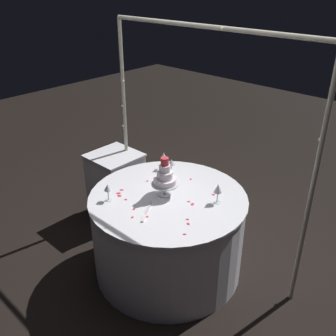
{
  "coord_description": "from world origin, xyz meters",
  "views": [
    {
      "loc": [
        1.8,
        -1.94,
        2.38
      ],
      "look_at": [
        0.0,
        0.0,
        1.01
      ],
      "focal_mm": 40.62,
      "sensor_mm": 36.0,
      "label": 1
    }
  ],
  "objects_px": {
    "wine_glass_1": "(218,189)",
    "cake_knife": "(146,212)",
    "wine_glass_3": "(108,189)",
    "decorative_arch": "(203,115)",
    "main_table": "(168,233)",
    "side_table": "(116,185)",
    "wine_glass_2": "(171,163)",
    "wine_glass_4": "(164,157)",
    "wine_glass_0": "(167,170)",
    "tiered_cake": "(165,177)"
  },
  "relations": [
    {
      "from": "wine_glass_1",
      "to": "cake_knife",
      "type": "xyz_separation_m",
      "value": [
        -0.31,
        -0.49,
        -0.12
      ]
    },
    {
      "from": "wine_glass_3",
      "to": "decorative_arch",
      "type": "bearing_deg",
      "value": 68.3
    },
    {
      "from": "main_table",
      "to": "side_table",
      "type": "xyz_separation_m",
      "value": [
        -0.99,
        0.25,
        -0.02
      ]
    },
    {
      "from": "wine_glass_1",
      "to": "wine_glass_3",
      "type": "relative_size",
      "value": 1.17
    },
    {
      "from": "wine_glass_1",
      "to": "wine_glass_2",
      "type": "height_order",
      "value": "wine_glass_1"
    },
    {
      "from": "decorative_arch",
      "to": "wine_glass_2",
      "type": "relative_size",
      "value": 12.56
    },
    {
      "from": "main_table",
      "to": "wine_glass_3",
      "type": "relative_size",
      "value": 9.07
    },
    {
      "from": "wine_glass_3",
      "to": "wine_glass_4",
      "type": "height_order",
      "value": "wine_glass_4"
    },
    {
      "from": "decorative_arch",
      "to": "wine_glass_0",
      "type": "bearing_deg",
      "value": -121.9
    },
    {
      "from": "wine_glass_3",
      "to": "cake_knife",
      "type": "distance_m",
      "value": 0.38
    },
    {
      "from": "tiered_cake",
      "to": "wine_glass_4",
      "type": "relative_size",
      "value": 2.09
    },
    {
      "from": "tiered_cake",
      "to": "main_table",
      "type": "bearing_deg",
      "value": -6.02
    },
    {
      "from": "main_table",
      "to": "wine_glass_3",
      "type": "distance_m",
      "value": 0.68
    },
    {
      "from": "side_table",
      "to": "wine_glass_3",
      "type": "bearing_deg",
      "value": -42.32
    },
    {
      "from": "wine_glass_0",
      "to": "wine_glass_1",
      "type": "bearing_deg",
      "value": 4.82
    },
    {
      "from": "wine_glass_2",
      "to": "wine_glass_4",
      "type": "xyz_separation_m",
      "value": [
        -0.14,
        0.05,
        -0.0
      ]
    },
    {
      "from": "side_table",
      "to": "wine_glass_0",
      "type": "relative_size",
      "value": 4.4
    },
    {
      "from": "wine_glass_0",
      "to": "wine_glass_3",
      "type": "xyz_separation_m",
      "value": [
        -0.15,
        -0.52,
        -0.01
      ]
    },
    {
      "from": "cake_knife",
      "to": "tiered_cake",
      "type": "bearing_deg",
      "value": 104.87
    },
    {
      "from": "decorative_arch",
      "to": "side_table",
      "type": "distance_m",
      "value": 1.41
    },
    {
      "from": "decorative_arch",
      "to": "main_table",
      "type": "height_order",
      "value": "decorative_arch"
    },
    {
      "from": "side_table",
      "to": "wine_glass_4",
      "type": "xyz_separation_m",
      "value": [
        0.63,
        0.08,
        0.51
      ]
    },
    {
      "from": "wine_glass_3",
      "to": "wine_glass_1",
      "type": "bearing_deg",
      "value": 40.64
    },
    {
      "from": "wine_glass_1",
      "to": "wine_glass_0",
      "type": "bearing_deg",
      "value": -175.18
    },
    {
      "from": "main_table",
      "to": "wine_glass_0",
      "type": "distance_m",
      "value": 0.54
    },
    {
      "from": "main_table",
      "to": "wine_glass_4",
      "type": "bearing_deg",
      "value": 137.42
    },
    {
      "from": "side_table",
      "to": "wine_glass_1",
      "type": "height_order",
      "value": "wine_glass_1"
    },
    {
      "from": "wine_glass_0",
      "to": "wine_glass_2",
      "type": "xyz_separation_m",
      "value": [
        -0.06,
        0.13,
        0.0
      ]
    },
    {
      "from": "side_table",
      "to": "wine_glass_4",
      "type": "relative_size",
      "value": 4.41
    },
    {
      "from": "wine_glass_2",
      "to": "wine_glass_4",
      "type": "height_order",
      "value": "same"
    },
    {
      "from": "wine_glass_4",
      "to": "decorative_arch",
      "type": "bearing_deg",
      "value": 12.68
    },
    {
      "from": "main_table",
      "to": "tiered_cake",
      "type": "distance_m",
      "value": 0.54
    },
    {
      "from": "tiered_cake",
      "to": "decorative_arch",
      "type": "bearing_deg",
      "value": 84.93
    },
    {
      "from": "side_table",
      "to": "tiered_cake",
      "type": "relative_size",
      "value": 2.11
    },
    {
      "from": "side_table",
      "to": "wine_glass_2",
      "type": "xyz_separation_m",
      "value": [
        0.77,
        0.03,
        0.51
      ]
    },
    {
      "from": "tiered_cake",
      "to": "wine_glass_0",
      "type": "height_order",
      "value": "tiered_cake"
    },
    {
      "from": "wine_glass_2",
      "to": "wine_glass_3",
      "type": "xyz_separation_m",
      "value": [
        -0.09,
        -0.65,
        -0.02
      ]
    },
    {
      "from": "wine_glass_1",
      "to": "main_table",
      "type": "bearing_deg",
      "value": -150.13
    },
    {
      "from": "decorative_arch",
      "to": "wine_glass_0",
      "type": "height_order",
      "value": "decorative_arch"
    },
    {
      "from": "tiered_cake",
      "to": "cake_knife",
      "type": "xyz_separation_m",
      "value": [
        0.08,
        -0.29,
        -0.16
      ]
    },
    {
      "from": "decorative_arch",
      "to": "wine_glass_1",
      "type": "relative_size",
      "value": 12.15
    },
    {
      "from": "main_table",
      "to": "cake_knife",
      "type": "height_order",
      "value": "cake_knife"
    },
    {
      "from": "wine_glass_2",
      "to": "cake_knife",
      "type": "xyz_separation_m",
      "value": [
        0.26,
        -0.57,
        -0.12
      ]
    },
    {
      "from": "decorative_arch",
      "to": "cake_knife",
      "type": "distance_m",
      "value": 0.92
    },
    {
      "from": "tiered_cake",
      "to": "cake_knife",
      "type": "distance_m",
      "value": 0.34
    },
    {
      "from": "tiered_cake",
      "to": "wine_glass_4",
      "type": "height_order",
      "value": "tiered_cake"
    },
    {
      "from": "main_table",
      "to": "wine_glass_2",
      "type": "relative_size",
      "value": 8.04
    },
    {
      "from": "wine_glass_1",
      "to": "decorative_arch",
      "type": "bearing_deg",
      "value": 147.67
    },
    {
      "from": "wine_glass_3",
      "to": "wine_glass_4",
      "type": "xyz_separation_m",
      "value": [
        -0.05,
        0.7,
        0.01
      ]
    },
    {
      "from": "wine_glass_1",
      "to": "cake_knife",
      "type": "height_order",
      "value": "wine_glass_1"
    }
  ]
}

